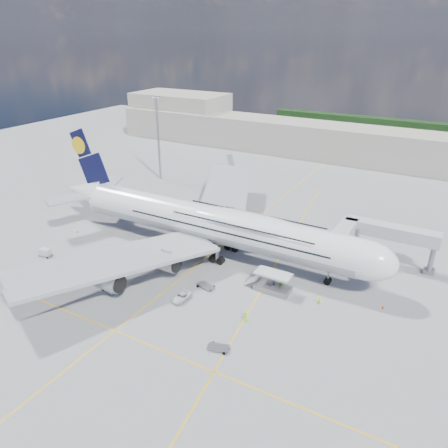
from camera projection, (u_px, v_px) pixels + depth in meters
The scene contains 31 objects.
ground at pixel (186, 274), 84.65m from camera, with size 300.00×300.00×0.00m, color gray.
taxi_line_main at pixel (186, 274), 84.65m from camera, with size 0.25×220.00×0.01m, color yellow.
taxi_line_cross at pixel (115, 331), 68.77m from camera, with size 120.00×0.25×0.01m, color yellow.
taxi_line_diag at pixel (273, 269), 86.30m from camera, with size 0.25×100.00×0.01m, color yellow.
airliner at pixel (213, 224), 89.66m from camera, with size 77.26×79.15×23.71m.
jet_bridge at pixel (372, 234), 85.08m from camera, with size 18.80×12.10×8.50m.
cargo_loader at pixel (272, 284), 78.89m from camera, with size 8.53×3.20×3.67m.
light_mast at pixel (158, 137), 132.91m from camera, with size 3.00×0.70×25.50m.
terminal at pixel (333, 142), 157.61m from camera, with size 180.00×16.00×12.00m, color #B2AD9E.
hangar at pixel (181, 114), 191.77m from camera, with size 40.00×22.00×18.00m, color #B2AD9E.
dolly_row_a at pixel (114, 277), 81.75m from camera, with size 3.13×2.02×1.84m.
dolly_row_b at pixel (121, 261), 88.57m from camera, with size 3.16×2.19×0.42m.
dolly_row_c at pixel (146, 260), 88.09m from camera, with size 2.95×2.22×1.66m.
dolly_back at pixel (45, 252), 90.88m from camera, with size 3.03×2.06×1.75m.
dolly_nose_far at pixel (218, 347), 64.68m from camera, with size 3.53×2.53×0.47m.
dolly_nose_near at pixel (206, 286), 80.12m from camera, with size 3.72×2.78×0.49m.
baggage_tug at pixel (109, 287), 79.01m from camera, with size 3.12×1.93×1.81m.
catering_truck_inner at pixel (217, 206), 111.53m from camera, with size 7.17×2.92×4.25m.
catering_truck_outer at pixel (225, 183), 128.39m from camera, with size 7.61×4.94×4.21m.
service_van at pixel (182, 297), 76.40m from camera, with size 1.96×4.25×1.18m, color silver.
crew_nose at pixel (319, 301), 74.93m from camera, with size 0.62×0.40×1.69m, color #A1FF1A.
crew_loader at pixel (280, 286), 79.03m from camera, with size 0.95×0.74×1.95m, color #8FDC17.
crew_wing at pixel (138, 256), 89.46m from camera, with size 1.15×0.48×1.96m, color #B9FF1A.
crew_van at pixel (245, 316), 70.71m from camera, with size 0.91×0.59×1.86m, color #A0FB1A.
crew_tug at pixel (125, 274), 82.90m from camera, with size 1.10×0.63×1.70m, color #B3F419.
cone_nose at pixel (383, 307), 74.16m from camera, with size 0.46×0.46×0.58m.
cone_wing_left_inner at pixel (224, 227), 103.90m from camera, with size 0.46×0.46×0.58m.
cone_wing_left_outer at pixel (232, 211), 113.36m from camera, with size 0.38×0.38×0.48m.
cone_wing_right_inner at pixel (179, 263), 88.22m from camera, with size 0.49×0.49×0.62m.
cone_wing_right_outer at pixel (107, 272), 85.01m from camera, with size 0.42×0.42×0.54m.
cone_tail at pixel (77, 231), 101.84m from camera, with size 0.40×0.40×0.51m.
Camera 1 is at (42.47, -60.08, 43.60)m, focal length 35.00 mm.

